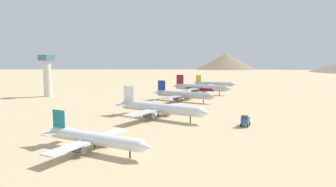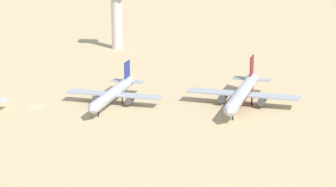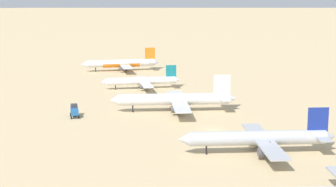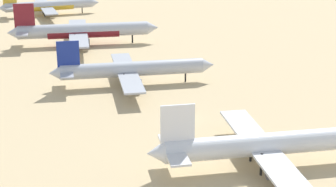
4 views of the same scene
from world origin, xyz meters
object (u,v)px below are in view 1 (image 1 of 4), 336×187
Objects in this scene: parked_jet_1 at (93,139)px; parked_jet_3 at (182,95)px; service_truck at (245,120)px; control_tower at (47,73)px; parked_jet_4 at (200,88)px; parked_jet_5 at (214,84)px; parked_jet_2 at (159,108)px.

parked_jet_1 is 0.82× the size of parked_jet_3.
parked_jet_3 is at bearing 95.76° from parked_jet_1.
control_tower reaches higher than service_truck.
control_tower reaches higher than parked_jet_3.
parked_jet_4 is at bearing 94.64° from parked_jet_1.
parked_jet_3 is 1.03× the size of parked_jet_5.
parked_jet_4 is (-9.05, 90.56, 0.28)m from parked_jet_2.
control_tower is at bearing -129.88° from parked_jet_5.
parked_jet_4 reaches higher than parked_jet_1.
parked_jet_4 is at bearing 114.50° from service_truck.
control_tower is (-127.89, 38.33, 12.91)m from service_truck.
control_tower is at bearing 140.60° from parked_jet_1.
service_truck is at bearing -16.68° from control_tower.
parked_jet_3 reaches higher than parked_jet_1.
parked_jet_1 is at bearing -84.24° from parked_jet_3.
parked_jet_3 is 90.20m from parked_jet_5.
control_tower reaches higher than parked_jet_4.
control_tower is at bearing -148.34° from parked_jet_4.
parked_jet_2 is at bearing 178.39° from service_truck.
parked_jet_1 is 0.85× the size of parked_jet_5.
parked_jet_3 reaches higher than service_truck.
service_truck is at bearing -51.22° from parked_jet_3.
parked_jet_1 is 0.77× the size of parked_jet_2.
parked_jet_5 is at bearing 50.12° from control_tower.
parked_jet_4 is at bearing 95.71° from parked_jet_2.
parked_jet_2 is at bearing -21.44° from control_tower.
parked_jet_3 is 41.57m from parked_jet_4.
parked_jet_1 is at bearing -85.36° from parked_jet_4.
parked_jet_3 is at bearing -87.83° from parked_jet_4.
parked_jet_1 is 51.62m from service_truck.
parked_jet_4 is 1.18× the size of parked_jet_5.
parked_jet_4 is 101.83m from control_tower.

